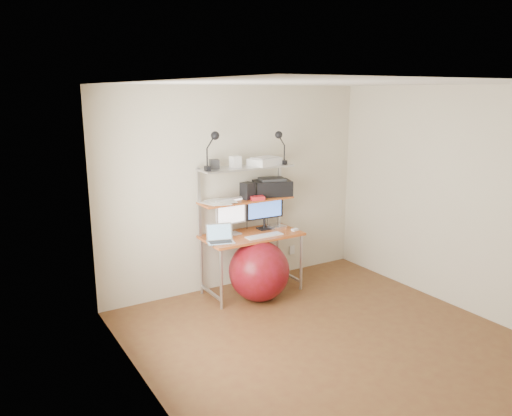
{
  "coord_description": "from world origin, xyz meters",
  "views": [
    {
      "loc": [
        -2.97,
        -3.55,
        2.43
      ],
      "look_at": [
        -0.12,
        1.15,
        1.14
      ],
      "focal_mm": 35.0,
      "sensor_mm": 36.0,
      "label": 1
    }
  ],
  "objects": [
    {
      "name": "nas_cube",
      "position": [
        0.02,
        1.57,
        1.25
      ],
      "size": [
        0.17,
        0.17,
        0.2
      ],
      "primitive_type": "cube",
      "rotation": [
        0.0,
        0.0,
        0.23
      ],
      "color": "black",
      "rests_on": "mid_shelf"
    },
    {
      "name": "box_grey",
      "position": [
        -0.4,
        1.62,
        1.6
      ],
      "size": [
        0.13,
        0.13,
        0.11
      ],
      "primitive_type": "cube",
      "rotation": [
        0.0,
        0.0,
        -0.26
      ],
      "color": "#2A2B2D",
      "rests_on": "top_shelf"
    },
    {
      "name": "red_box",
      "position": [
        0.09,
        1.46,
        1.17
      ],
      "size": [
        0.19,
        0.15,
        0.05
      ],
      "primitive_type": "cube",
      "rotation": [
        0.0,
        0.0,
        -0.26
      ],
      "color": "red",
      "rests_on": "mid_shelf"
    },
    {
      "name": "wall_outlet",
      "position": [
        0.85,
        1.79,
        0.3
      ],
      "size": [
        0.08,
        0.01,
        0.12
      ],
      "primitive_type": "cube",
      "color": "silver",
      "rests_on": "room"
    },
    {
      "name": "mac_mini",
      "position": [
        0.41,
        1.52,
        0.76
      ],
      "size": [
        0.21,
        0.21,
        0.04
      ],
      "primitive_type": "cube",
      "rotation": [
        0.0,
        0.0,
        0.1
      ],
      "color": "silver",
      "rests_on": "desktop"
    },
    {
      "name": "room",
      "position": [
        0.0,
        0.0,
        1.25
      ],
      "size": [
        3.6,
        3.6,
        3.6
      ],
      "color": "brown",
      "rests_on": "ground"
    },
    {
      "name": "phone",
      "position": [
        -0.1,
        1.3,
        0.74
      ],
      "size": [
        0.06,
        0.12,
        0.01
      ],
      "primitive_type": "cube",
      "rotation": [
        0.0,
        0.0,
        0.01
      ],
      "color": "black",
      "rests_on": "desktop"
    },
    {
      "name": "laptop",
      "position": [
        -0.48,
        1.35,
        0.78
      ],
      "size": [
        0.36,
        0.31,
        0.27
      ],
      "rotation": [
        0.0,
        0.0,
        -0.27
      ],
      "color": "silver",
      "rests_on": "desktop"
    },
    {
      "name": "printer",
      "position": [
        0.4,
        1.61,
        1.25
      ],
      "size": [
        0.53,
        0.44,
        0.22
      ],
      "rotation": [
        0.0,
        0.0,
        -0.3
      ],
      "color": "black",
      "rests_on": "mid_shelf"
    },
    {
      "name": "monitor_black",
      "position": [
        0.27,
        1.58,
        1.0
      ],
      "size": [
        0.52,
        0.15,
        0.52
      ],
      "rotation": [
        0.0,
        0.0,
        -0.05
      ],
      "color": "black",
      "rests_on": "desktop"
    },
    {
      "name": "exercise_ball",
      "position": [
        -0.06,
        1.18,
        0.36
      ],
      "size": [
        0.72,
        0.72,
        0.72
      ],
      "primitive_type": "sphere",
      "color": "maroon",
      "rests_on": "floor"
    },
    {
      "name": "box_white",
      "position": [
        -0.15,
        1.57,
        1.62
      ],
      "size": [
        0.12,
        0.11,
        0.14
      ],
      "primitive_type": "cube",
      "rotation": [
        0.0,
        0.0,
        0.1
      ],
      "color": "silver",
      "rests_on": "top_shelf"
    },
    {
      "name": "clip_lamp_right",
      "position": [
        0.42,
        1.47,
        1.85
      ],
      "size": [
        0.16,
        0.09,
        0.41
      ],
      "color": "black",
      "rests_on": "top_shelf"
    },
    {
      "name": "computer_desk",
      "position": [
        0.0,
        1.5,
        0.96
      ],
      "size": [
        1.2,
        0.6,
        1.57
      ],
      "color": "#C55826",
      "rests_on": "ground"
    },
    {
      "name": "monitor_silver",
      "position": [
        -0.21,
        1.57,
        1.0
      ],
      "size": [
        0.43,
        0.18,
        0.48
      ],
      "rotation": [
        0.0,
        0.0,
        0.14
      ],
      "color": "silver",
      "rests_on": "desktop"
    },
    {
      "name": "scanner",
      "position": [
        0.25,
        1.55,
        1.6
      ],
      "size": [
        0.45,
        0.37,
        0.1
      ],
      "rotation": [
        0.0,
        0.0,
        0.33
      ],
      "color": "silver",
      "rests_on": "top_shelf"
    },
    {
      "name": "paper_stack",
      "position": [
        -0.37,
        1.57,
        1.16
      ],
      "size": [
        0.42,
        0.41,
        0.02
      ],
      "color": "white",
      "rests_on": "mid_shelf"
    },
    {
      "name": "clip_lamp_left",
      "position": [
        -0.46,
        1.51,
        1.87
      ],
      "size": [
        0.18,
        0.1,
        0.44
      ],
      "color": "black",
      "rests_on": "top_shelf"
    },
    {
      "name": "mouse",
      "position": [
        0.54,
        1.3,
        0.75
      ],
      "size": [
        0.1,
        0.07,
        0.02
      ],
      "primitive_type": "cube",
      "rotation": [
        0.0,
        0.0,
        0.24
      ],
      "color": "silver",
      "rests_on": "desktop"
    },
    {
      "name": "keyboard",
      "position": [
        0.08,
        1.29,
        0.75
      ],
      "size": [
        0.47,
        0.14,
        0.01
      ],
      "primitive_type": "cube",
      "rotation": [
        0.0,
        0.0,
        0.0
      ],
      "color": "silver",
      "rests_on": "desktop"
    }
  ]
}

